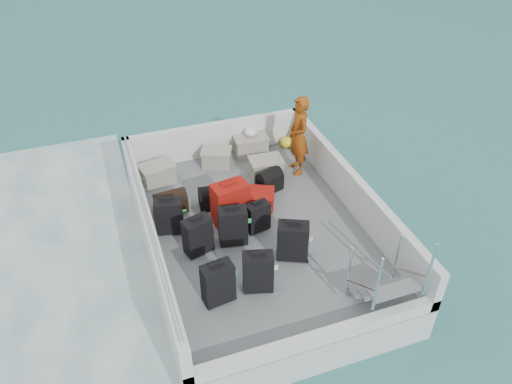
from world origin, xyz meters
TOP-DOWN VIEW (x-y plane):
  - ground at (0.00, 0.00)m, footprint 160.00×160.00m
  - ferry_hull at (0.00, 0.00)m, footprint 3.60×5.00m
  - deck at (0.00, 0.00)m, footprint 3.30×4.70m
  - deck_fittings at (0.35, -0.32)m, footprint 3.60×5.00m
  - suitcase_0 at (-1.02, -1.31)m, footprint 0.46×0.30m
  - suitcase_1 at (-1.04, -0.25)m, footprint 0.48×0.36m
  - suitcase_2 at (-1.36, 0.38)m, footprint 0.48×0.35m
  - suitcase_3 at (-0.43, -1.29)m, footprint 0.48×0.35m
  - suitcase_4 at (-0.47, -0.22)m, footprint 0.49×0.34m
  - suitcase_5 at (-0.36, 0.25)m, footprint 0.62×0.44m
  - suitcase_6 at (0.29, -0.85)m, footprint 0.54×0.45m
  - suitcase_7 at (0.00, -0.06)m, footprint 0.41×0.29m
  - suitcase_8 at (0.17, 0.59)m, footprint 0.82×0.70m
  - duffel_0 at (-1.24, 0.90)m, footprint 0.56×0.34m
  - duffel_1 at (-0.55, 0.79)m, footprint 0.44×0.34m
  - duffel_2 at (0.59, 0.92)m, footprint 0.51×0.42m
  - crate_0 at (-1.29, 1.84)m, footprint 0.65×0.51m
  - crate_1 at (-0.11, 2.01)m, footprint 0.63×0.54m
  - crate_2 at (0.66, 2.20)m, footprint 0.67×0.49m
  - crate_3 at (0.68, 1.36)m, footprint 0.60×0.43m
  - yellow_bag at (1.45, 2.20)m, footprint 0.28×0.26m
  - white_bag at (0.66, 2.20)m, footprint 0.24×0.24m
  - passenger at (1.30, 1.33)m, footprint 0.40×0.59m

SIDE VIEW (x-z plane):
  - ground at x=0.00m, z-range 0.00..0.00m
  - ferry_hull at x=0.00m, z-range 0.00..0.60m
  - deck at x=0.00m, z-range 0.60..0.62m
  - yellow_bag at x=1.45m, z-range 0.62..0.84m
  - suitcase_8 at x=0.17m, z-range 0.62..0.89m
  - duffel_0 at x=-1.24m, z-range 0.62..0.94m
  - duffel_1 at x=-0.55m, z-range 0.62..0.94m
  - duffel_2 at x=0.59m, z-range 0.62..0.94m
  - crate_1 at x=-0.11m, z-range 0.62..0.94m
  - crate_3 at x=0.68m, z-range 0.62..0.97m
  - crate_0 at x=-1.29m, z-range 0.62..0.97m
  - crate_2 at x=0.66m, z-range 0.62..1.00m
  - suitcase_7 at x=0.00m, z-range 0.62..1.15m
  - suitcase_2 at x=-1.36m, z-range 0.62..1.25m
  - suitcase_1 at x=-1.04m, z-range 0.62..1.26m
  - suitcase_6 at x=0.29m, z-range 0.62..1.27m
  - suitcase_3 at x=-0.43m, z-range 0.62..1.28m
  - suitcase_4 at x=-0.47m, z-range 0.62..1.28m
  - suitcase_0 at x=-1.02m, z-range 0.62..1.29m
  - deck_fittings at x=0.35m, z-range 0.54..1.44m
  - suitcase_5 at x=-0.36m, z-range 0.62..1.41m
  - white_bag at x=0.66m, z-range 1.00..1.18m
  - passenger at x=1.30m, z-range 0.62..2.17m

